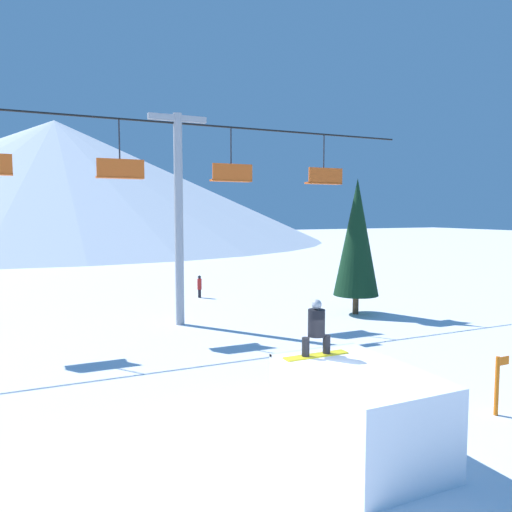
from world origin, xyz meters
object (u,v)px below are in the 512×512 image
(snow_ramp, at_px, (358,412))
(pine_tree_near, at_px, (357,237))
(distant_skier, at_px, (199,286))
(trail_marker, at_px, (497,384))
(snowboarder, at_px, (316,329))

(snow_ramp, bearing_deg, pine_tree_near, 54.05)
(distant_skier, bearing_deg, trail_marker, -86.23)
(trail_marker, relative_size, distant_skier, 1.12)
(snow_ramp, relative_size, snowboarder, 2.29)
(trail_marker, distance_m, distant_skier, 18.16)
(snow_ramp, height_order, pine_tree_near, pine_tree_near)
(snowboarder, relative_size, distant_skier, 1.18)
(snow_ramp, distance_m, trail_marker, 4.10)
(snow_ramp, bearing_deg, trail_marker, 3.06)
(distant_skier, bearing_deg, pine_tree_near, -54.54)
(pine_tree_near, height_order, trail_marker, pine_tree_near)
(snowboarder, relative_size, pine_tree_near, 0.23)
(snow_ramp, distance_m, distant_skier, 18.57)
(snowboarder, distance_m, distant_skier, 17.62)
(snow_ramp, bearing_deg, distant_skier, 81.02)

